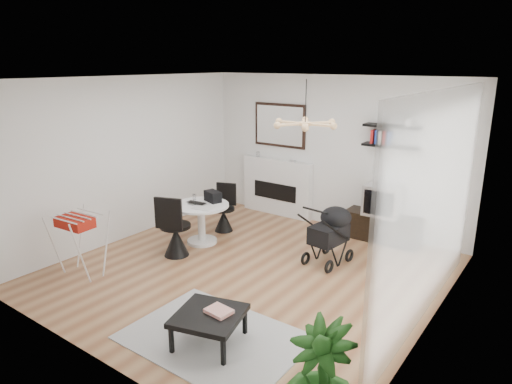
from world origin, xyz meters
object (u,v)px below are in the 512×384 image
Objects in this scene: coffee_table at (209,317)px; dining_table at (201,217)px; drying_rack at (80,243)px; potted_plant at (320,382)px; crt_tv at (384,200)px; stroller at (330,236)px; fireplace at (277,180)px; tv_console at (382,228)px.

dining_table is at bearing 134.03° from coffee_table.
coffee_table is (2.56, -0.19, -0.15)m from drying_rack.
drying_rack is 0.88× the size of potted_plant.
crt_tv reaches higher than coffee_table.
potted_plant is (1.14, -4.33, -0.21)m from crt_tv.
dining_table is at bearing 144.81° from potted_plant.
potted_plant is (3.53, -2.49, 0.07)m from dining_table.
crt_tv reaches higher than drying_rack.
drying_rack is 0.96× the size of stroller.
fireplace is 2.21m from crt_tv.
potted_plant reaches higher than crt_tv.
stroller is 2.64m from coffee_table.
drying_rack is 4.14m from potted_plant.
potted_plant is (3.35, -4.48, -0.18)m from fireplace.
coffee_table is (1.99, -2.06, -0.12)m from dining_table.
dining_table is 2.87m from coffee_table.
tv_console is 0.49m from crt_tv.
fireplace is 2.36× the size of dining_table.
drying_rack is (-0.57, -1.87, 0.03)m from dining_table.
potted_plant is at bearing -75.18° from tv_console.
potted_plant is at bearing -35.19° from dining_table.
dining_table is 0.90× the size of potted_plant.
stroller is 3.40m from potted_plant.
crt_tv is at bearing -52.31° from tv_console.
drying_rack is at bearing -128.48° from tv_console.
crt_tv is 0.69× the size of coffee_table.
dining_table is 1.95m from drying_rack.
stroller is at bearing 39.00° from drying_rack.
crt_tv reaches higher than tv_console.
crt_tv is (0.00, -0.00, 0.49)m from tv_console.
drying_rack is (-2.95, -3.71, 0.24)m from tv_console.
potted_plant is (1.15, -4.33, 0.28)m from tv_console.
potted_plant is (1.47, -3.07, 0.11)m from stroller.
stroller is at bearing 88.35° from coffee_table.
dining_table reaches higher than coffee_table.
crt_tv is 0.65× the size of drying_rack.
stroller reaches higher than coffee_table.
tv_console is at bearing 83.10° from stroller.
potted_plant is at bearing -15.64° from coffee_table.
dining_table reaches higher than tv_console.
fireplace is 2.37m from stroller.
potted_plant reaches higher than coffee_table.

